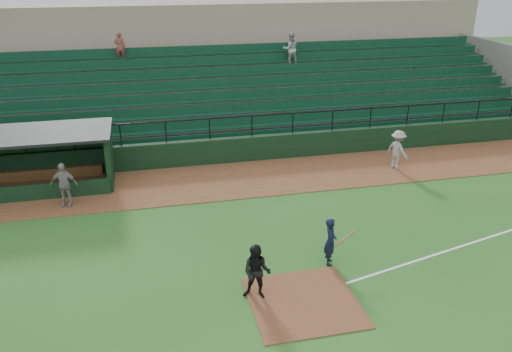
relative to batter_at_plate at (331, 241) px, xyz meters
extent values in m
plane|color=#275E1E|center=(-1.42, -0.76, -0.79)|extent=(90.00, 90.00, 0.00)
cube|color=brown|center=(-1.42, 7.24, -0.78)|extent=(40.00, 4.00, 0.03)
cube|color=brown|center=(-1.42, -1.76, -0.78)|extent=(3.00, 3.00, 0.03)
cube|color=white|center=(6.58, 0.44, -0.79)|extent=(17.49, 4.44, 0.01)
cube|color=black|center=(-1.42, 9.44, -0.19)|extent=(36.00, 0.35, 1.20)
cylinder|color=black|center=(-1.42, 9.44, 1.41)|extent=(36.00, 0.06, 0.06)
cube|color=slate|center=(-1.42, 14.34, 1.01)|extent=(36.00, 9.00, 3.60)
cube|color=#103B27|center=(-1.42, 13.84, 1.46)|extent=(34.56, 8.00, 4.05)
cube|color=slate|center=(16.58, 14.39, 1.31)|extent=(0.35, 9.50, 4.20)
cube|color=gray|center=(-1.42, 20.84, 2.41)|extent=(38.00, 3.00, 6.40)
cube|color=slate|center=(-1.42, 18.84, 2.91)|extent=(36.00, 2.00, 0.20)
imported|color=#B6B6B6|center=(3.38, 16.14, 3.30)|extent=(0.92, 0.72, 1.90)
imported|color=brown|center=(-6.28, 17.14, 3.62)|extent=(0.59, 0.39, 1.62)
cube|color=black|center=(-11.17, 9.64, 0.36)|extent=(8.50, 0.20, 2.30)
cube|color=black|center=(-6.92, 8.34, 0.36)|extent=(0.20, 2.60, 2.30)
cube|color=olive|center=(-11.17, 9.24, -0.54)|extent=(7.65, 0.40, 0.50)
imported|color=black|center=(0.00, 0.00, 0.00)|extent=(0.53, 0.66, 1.58)
cylinder|color=olive|center=(0.40, -0.20, 0.16)|extent=(0.79, 0.34, 0.35)
imported|color=black|center=(-2.65, -1.23, 0.04)|extent=(1.00, 0.91, 1.68)
imported|color=#A19C97|center=(5.80, 6.85, 0.14)|extent=(1.02, 1.33, 1.81)
imported|color=gray|center=(-8.58, 6.19, 0.12)|extent=(1.10, 0.61, 1.77)
camera|label=1|loc=(-5.40, -13.11, 8.13)|focal=36.06mm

